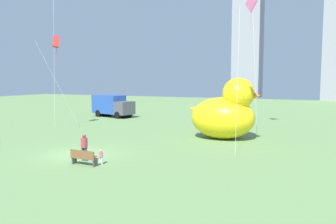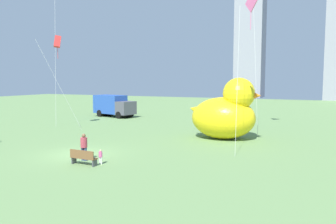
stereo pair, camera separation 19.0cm
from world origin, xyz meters
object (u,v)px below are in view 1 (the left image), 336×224
object	(u,v)px
person_child	(101,156)
kite_pink	(250,9)
giant_inflatable_duck	(225,113)
box_truck	(112,106)
kite_red	(56,42)
person_adult	(84,146)
park_bench	(84,157)

from	to	relation	value
person_child	kite_pink	world-z (taller)	kite_pink
giant_inflatable_duck	kite_pink	distance (m)	9.38
box_truck	kite_red	distance (m)	13.06
giant_inflatable_duck	kite_red	xyz separation A→B (m)	(-17.29, -0.51, 6.52)
giant_inflatable_duck	box_truck	bearing A→B (deg)	149.98
person_child	giant_inflatable_duck	world-z (taller)	giant_inflatable_duck
kite_pink	box_truck	bearing A→B (deg)	143.17
kite_red	person_adult	bearing A→B (deg)	-42.75
person_adult	giant_inflatable_duck	size ratio (longest dim) A/B	0.27
park_bench	kite_pink	bearing A→B (deg)	40.10
park_bench	box_truck	bearing A→B (deg)	119.58
person_child	person_adult	bearing A→B (deg)	166.82
park_bench	person_child	distance (m)	0.99
giant_inflatable_duck	kite_red	distance (m)	18.48
giant_inflatable_duck	person_child	bearing A→B (deg)	-111.32
park_bench	person_adult	xyz separation A→B (m)	(-0.67, 0.95, 0.44)
giant_inflatable_duck	kite_red	world-z (taller)	kite_red
box_truck	person_adult	bearing A→B (deg)	-60.70
park_bench	kite_pink	xyz separation A→B (m)	(8.07, 6.80, 8.97)
giant_inflatable_duck	kite_pink	xyz separation A→B (m)	(2.85, -5.19, 7.27)
box_truck	kite_pink	bearing A→B (deg)	-36.83
person_child	giant_inflatable_duck	size ratio (longest dim) A/B	0.14
giant_inflatable_duck	kite_pink	world-z (taller)	kite_pink
park_bench	person_child	size ratio (longest dim) A/B	1.97
person_adult	person_child	world-z (taller)	person_adult
box_truck	kite_red	size ratio (longest dim) A/B	0.67
kite_red	park_bench	bearing A→B (deg)	-43.58
person_child	kite_red	xyz separation A→B (m)	(-12.85, 10.87, 8.21)
park_bench	box_truck	size ratio (longest dim) A/B	0.27
giant_inflatable_duck	park_bench	bearing A→B (deg)	-113.55
giant_inflatable_duck	box_truck	world-z (taller)	giant_inflatable_duck
box_truck	kite_pink	world-z (taller)	kite_pink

